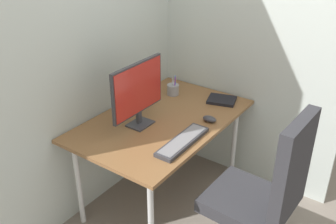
{
  "coord_description": "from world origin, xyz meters",
  "views": [
    {
      "loc": [
        -1.96,
        -1.45,
        2.05
      ],
      "look_at": [
        -0.05,
        -0.08,
        0.83
      ],
      "focal_mm": 40.88,
      "sensor_mm": 36.0,
      "label": 1
    }
  ],
  "objects_px": {
    "monitor": "(138,91)",
    "notebook": "(222,100)",
    "office_chair": "(265,192)",
    "keyboard": "(183,141)",
    "mouse": "(210,119)",
    "pen_holder": "(173,89)"
  },
  "relations": [
    {
      "from": "monitor",
      "to": "notebook",
      "type": "xyz_separation_m",
      "value": [
        0.67,
        -0.3,
        -0.25
      ]
    },
    {
      "from": "office_chair",
      "to": "notebook",
      "type": "relative_size",
      "value": 5.32
    },
    {
      "from": "office_chair",
      "to": "notebook",
      "type": "bearing_deg",
      "value": 43.67
    },
    {
      "from": "office_chair",
      "to": "keyboard",
      "type": "height_order",
      "value": "office_chair"
    },
    {
      "from": "monitor",
      "to": "notebook",
      "type": "distance_m",
      "value": 0.77
    },
    {
      "from": "monitor",
      "to": "notebook",
      "type": "relative_size",
      "value": 2.33
    },
    {
      "from": "notebook",
      "to": "keyboard",
      "type": "bearing_deg",
      "value": 170.49
    },
    {
      "from": "mouse",
      "to": "pen_holder",
      "type": "relative_size",
      "value": 0.62
    },
    {
      "from": "pen_holder",
      "to": "mouse",
      "type": "bearing_deg",
      "value": -115.55
    },
    {
      "from": "mouse",
      "to": "pen_holder",
      "type": "height_order",
      "value": "pen_holder"
    },
    {
      "from": "keyboard",
      "to": "notebook",
      "type": "relative_size",
      "value": 2.2
    },
    {
      "from": "keyboard",
      "to": "pen_holder",
      "type": "xyz_separation_m",
      "value": [
        0.58,
        0.48,
        0.03
      ]
    },
    {
      "from": "office_chair",
      "to": "notebook",
      "type": "distance_m",
      "value": 0.99
    },
    {
      "from": "office_chair",
      "to": "keyboard",
      "type": "distance_m",
      "value": 0.6
    },
    {
      "from": "monitor",
      "to": "office_chair",
      "type": "bearing_deg",
      "value": -92.61
    },
    {
      "from": "office_chair",
      "to": "monitor",
      "type": "bearing_deg",
      "value": 87.39
    },
    {
      "from": "office_chair",
      "to": "notebook",
      "type": "xyz_separation_m",
      "value": [
        0.71,
        0.68,
        0.13
      ]
    },
    {
      "from": "pen_holder",
      "to": "notebook",
      "type": "height_order",
      "value": "pen_holder"
    },
    {
      "from": "office_chair",
      "to": "mouse",
      "type": "xyz_separation_m",
      "value": [
        0.37,
        0.59,
        0.14
      ]
    },
    {
      "from": "monitor",
      "to": "mouse",
      "type": "xyz_separation_m",
      "value": [
        0.32,
        -0.38,
        -0.24
      ]
    },
    {
      "from": "office_chair",
      "to": "mouse",
      "type": "distance_m",
      "value": 0.71
    },
    {
      "from": "office_chair",
      "to": "pen_holder",
      "type": "distance_m",
      "value": 1.23
    }
  ]
}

